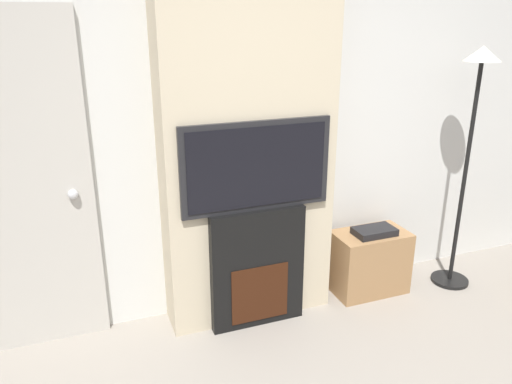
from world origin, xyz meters
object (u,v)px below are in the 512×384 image
Objects in this scene: television at (256,166)px; floor_lamp at (472,125)px; fireplace at (256,267)px; media_stand at (369,261)px.

floor_lamp is at bearing -1.74° from television.
fireplace is at bearing 90.00° from television.
fireplace is at bearing 178.18° from floor_lamp.
fireplace is 0.93m from media_stand.
television is 1.59m from floor_lamp.
floor_lamp is at bearing -1.82° from fireplace.
floor_lamp reaches higher than fireplace.
media_stand is (0.92, 0.07, -0.16)m from fireplace.
floor_lamp is (1.58, -0.05, 0.82)m from fireplace.
television reaches higher than fireplace.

